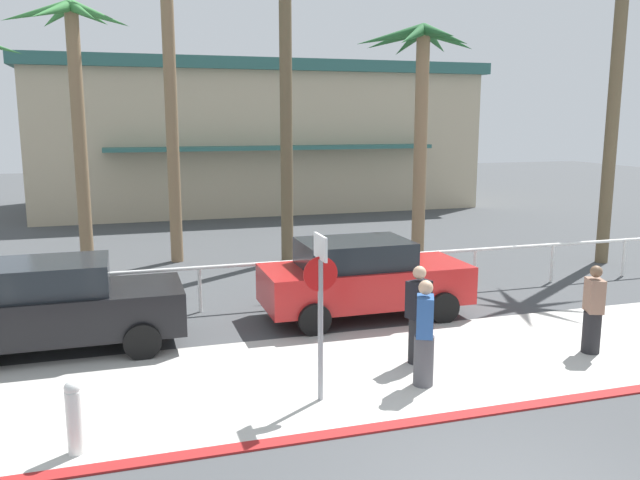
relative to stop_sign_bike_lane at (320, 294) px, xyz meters
name	(u,v)px	position (x,y,z in m)	size (l,w,h in m)	color
ground_plane	(284,288)	(1.09, 6.70, -1.68)	(80.00, 80.00, 0.00)	#424447
sidewalk_strip	(366,370)	(1.09, 0.90, -1.67)	(44.00, 4.00, 0.02)	beige
curb_paint	(417,422)	(1.09, -1.10, -1.66)	(44.00, 0.24, 0.03)	maroon
building_backdrop	(253,136)	(3.62, 23.09, 1.70)	(20.48, 10.20, 6.72)	#BCAD8E
rail_fence	(299,268)	(1.09, 5.20, -0.84)	(27.37, 0.08, 1.04)	white
stop_sign_bike_lane	(320,294)	(0.00, 0.00, 0.00)	(0.52, 0.56, 2.56)	gray
bollard_1	(74,417)	(-3.45, -0.63, -1.16)	(0.20, 0.20, 1.00)	white
palm_tree_2	(74,76)	(-3.76, 10.22, 3.64)	(3.28, 3.25, 7.29)	#846B4C
palm_tree_3	(168,27)	(-1.20, 10.66, 5.08)	(3.67, 3.07, 9.61)	#846B4C
palm_tree_4	(286,7)	(2.01, 9.83, 5.63)	(3.56, 3.20, 9.94)	brown
palm_tree_5	(420,82)	(5.15, 7.60, 3.50)	(3.46, 3.62, 6.70)	#846B4C
palm_tree_6	(623,8)	(10.87, 6.77, 5.55)	(3.72, 3.53, 9.54)	brown
car_black_1	(56,305)	(-3.97, 3.50, -0.81)	(4.40, 2.02, 1.69)	black
car_red_2	(363,277)	(2.12, 3.83, -0.81)	(4.40, 2.02, 1.69)	red
pedestrian_0	(424,338)	(1.73, 0.05, -0.87)	(0.43, 0.47, 1.74)	#4C4C51
pedestrian_1	(593,313)	(5.30, 0.51, -0.92)	(0.41, 0.46, 1.64)	#232326
pedestrian_2	(418,319)	(2.06, 0.97, -0.86)	(0.46, 0.40, 1.75)	#232326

